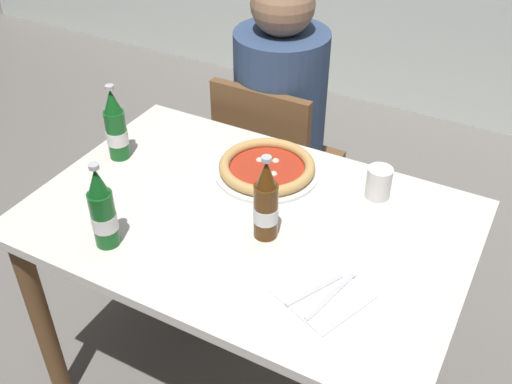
% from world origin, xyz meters
% --- Properties ---
extents(ground_plane, '(8.00, 8.00, 0.00)m').
position_xyz_m(ground_plane, '(0.00, 0.00, 0.00)').
color(ground_plane, slate).
extents(dining_table_main, '(1.20, 0.80, 0.75)m').
position_xyz_m(dining_table_main, '(0.00, 0.00, 0.64)').
color(dining_table_main, silver).
rests_on(dining_table_main, ground_plane).
extents(chair_behind_table, '(0.40, 0.40, 0.85)m').
position_xyz_m(chair_behind_table, '(-0.23, 0.61, 0.48)').
color(chair_behind_table, brown).
rests_on(chair_behind_table, ground_plane).
extents(diner_seated, '(0.34, 0.34, 1.21)m').
position_xyz_m(diner_seated, '(-0.23, 0.66, 0.58)').
color(diner_seated, '#2D3342').
rests_on(diner_seated, ground_plane).
extents(pizza_margherita_near, '(0.32, 0.32, 0.04)m').
position_xyz_m(pizza_margherita_near, '(-0.05, 0.21, 0.77)').
color(pizza_margherita_near, white).
rests_on(pizza_margherita_near, dining_table_main).
extents(beer_bottle_left, '(0.07, 0.07, 0.25)m').
position_xyz_m(beer_bottle_left, '(0.08, -0.04, 0.85)').
color(beer_bottle_left, '#512D0F').
rests_on(beer_bottle_left, dining_table_main).
extents(beer_bottle_center, '(0.07, 0.07, 0.25)m').
position_xyz_m(beer_bottle_center, '(-0.27, -0.27, 0.85)').
color(beer_bottle_center, '#14591E').
rests_on(beer_bottle_center, dining_table_main).
extents(beer_bottle_right, '(0.07, 0.07, 0.25)m').
position_xyz_m(beer_bottle_right, '(-0.50, 0.07, 0.85)').
color(beer_bottle_right, '#14591E').
rests_on(beer_bottle_right, dining_table_main).
extents(napkin_with_cutlery, '(0.23, 0.23, 0.01)m').
position_xyz_m(napkin_with_cutlery, '(0.30, -0.17, 0.75)').
color(napkin_with_cutlery, white).
rests_on(napkin_with_cutlery, dining_table_main).
extents(paper_cup, '(0.07, 0.07, 0.09)m').
position_xyz_m(paper_cup, '(0.28, 0.26, 0.80)').
color(paper_cup, white).
rests_on(paper_cup, dining_table_main).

